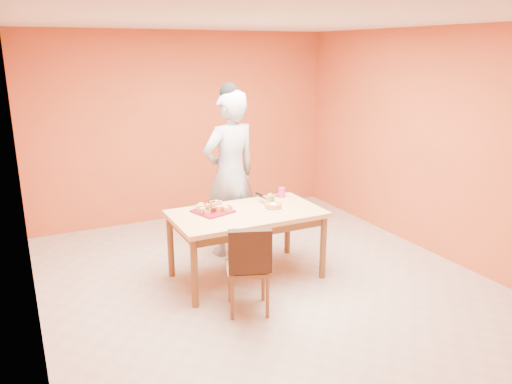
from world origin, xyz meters
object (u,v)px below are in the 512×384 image
dining_chair (249,266)px  sponge_cake (273,206)px  magenta_glass (282,192)px  checker_tin (279,195)px  person (230,174)px  red_dinner_plate (221,208)px  dining_table (246,220)px  egg_ornament (270,199)px  pastry_platter (213,211)px

dining_chair → sponge_cake: bearing=67.1°
dining_chair → magenta_glass: size_ratio=7.90×
sponge_cake → checker_tin: (0.29, 0.40, -0.02)m
person → checker_tin: size_ratio=21.47×
red_dinner_plate → checker_tin: checker_tin is taller
dining_table → red_dinner_plate: (-0.21, 0.21, 0.10)m
dining_table → sponge_cake: (0.30, -0.05, 0.13)m
dining_chair → person: (0.43, 1.42, 0.53)m
red_dinner_plate → egg_ornament: 0.57m
person → pastry_platter: size_ratio=5.63×
dining_chair → red_dinner_plate: bearing=104.4°
dining_table → magenta_glass: 0.70m
egg_ornament → dining_table: bearing=-138.2°
egg_ornament → checker_tin: (0.24, 0.23, -0.05)m
sponge_cake → red_dinner_plate: bearing=153.8°
magenta_glass → egg_ornament: bearing=-143.0°
pastry_platter → magenta_glass: size_ratio=3.12×
dining_chair → sponge_cake: size_ratio=4.67×
person → egg_ornament: 0.67m
egg_ornament → magenta_glass: egg_ornament is taller
person → sponge_cake: person is taller
egg_ornament → checker_tin: bearing=67.7°
dining_table → sponge_cake: size_ratio=8.33×
dining_table → dining_chair: bearing=-113.5°
egg_ornament → magenta_glass: 0.32m
egg_ornament → magenta_glass: size_ratio=1.16×
checker_tin → sponge_cake: bearing=-126.1°
dining_table → checker_tin: 0.69m
dining_chair → egg_ornament: dining_chair is taller
dining_chair → person: size_ratio=0.45×
pastry_platter → magenta_glass: bearing=10.2°
checker_tin → egg_ornament: bearing=-135.7°
dining_table → pastry_platter: pastry_platter is taller
dining_chair → checker_tin: size_ratio=9.66×
red_dinner_plate → dining_chair: bearing=-95.8°
red_dinner_plate → sponge_cake: (0.51, -0.25, 0.03)m
person → egg_ornament: bearing=98.5°
dining_table → egg_ornament: bearing=18.4°
red_dinner_plate → magenta_glass: size_ratio=2.24×
pastry_platter → egg_ornament: egg_ornament is taller
red_dinner_plate → checker_tin: 0.81m
person → magenta_glass: (0.48, -0.42, -0.18)m
sponge_cake → magenta_glass: (0.31, 0.36, 0.02)m
person → sponge_cake: 0.82m
dining_table → dining_chair: (-0.30, -0.69, -0.20)m
person → egg_ornament: (0.22, -0.61, -0.17)m
sponge_cake → pastry_platter: bearing=163.3°
checker_tin → dining_chair: bearing=-130.5°
sponge_cake → magenta_glass: size_ratio=1.69×
egg_ornament → checker_tin: size_ratio=1.41×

